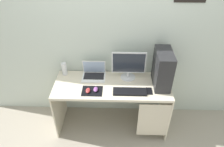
# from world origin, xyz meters

# --- Properties ---
(ground_plane) EXTENTS (8.00, 8.00, 0.00)m
(ground_plane) POSITION_xyz_m (0.00, 0.00, 0.00)
(ground_plane) COLOR #9E9384
(wall_back) EXTENTS (4.00, 0.05, 2.60)m
(wall_back) POSITION_xyz_m (0.00, 0.33, 1.30)
(wall_back) COLOR beige
(wall_back) RESTS_ON ground_plane
(desk) EXTENTS (1.53, 0.59, 0.76)m
(desk) POSITION_xyz_m (0.02, -0.01, 0.61)
(desk) COLOR beige
(desk) RESTS_ON ground_plane
(pc_tower) EXTENTS (0.20, 0.40, 0.48)m
(pc_tower) POSITION_xyz_m (0.63, 0.03, 1.00)
(pc_tower) COLOR #232326
(pc_tower) RESTS_ON desk
(monitor) EXTENTS (0.45, 0.20, 0.40)m
(monitor) POSITION_xyz_m (0.21, 0.15, 0.96)
(monitor) COLOR silver
(monitor) RESTS_ON desk
(laptop) EXTENTS (0.31, 0.24, 0.23)m
(laptop) POSITION_xyz_m (-0.25, 0.18, 0.80)
(laptop) COLOR white
(laptop) RESTS_ON desk
(speaker) EXTENTS (0.07, 0.07, 0.18)m
(speaker) POSITION_xyz_m (-0.66, 0.21, 0.85)
(speaker) COLOR silver
(speaker) RESTS_ON desk
(keyboard) EXTENTS (0.42, 0.14, 0.02)m
(keyboard) POSITION_xyz_m (0.23, -0.15, 0.77)
(keyboard) COLOR black
(keyboard) RESTS_ON desk
(mousepad) EXTENTS (0.26, 0.20, 0.00)m
(mousepad) POSITION_xyz_m (-0.25, -0.14, 0.76)
(mousepad) COLOR black
(mousepad) RESTS_ON desk
(mouse_left) EXTENTS (0.06, 0.10, 0.03)m
(mouse_left) POSITION_xyz_m (-0.20, -0.13, 0.78)
(mouse_left) COLOR #8C4C99
(mouse_left) RESTS_ON mousepad
(mouse_right) EXTENTS (0.06, 0.10, 0.03)m
(mouse_right) POSITION_xyz_m (-0.30, -0.15, 0.78)
(mouse_right) COLOR #B23333
(mouse_right) RESTS_ON mousepad
(cell_phone) EXTENTS (0.07, 0.13, 0.01)m
(cell_phone) POSITION_xyz_m (0.47, -0.12, 0.76)
(cell_phone) COLOR black
(cell_phone) RESTS_ON desk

